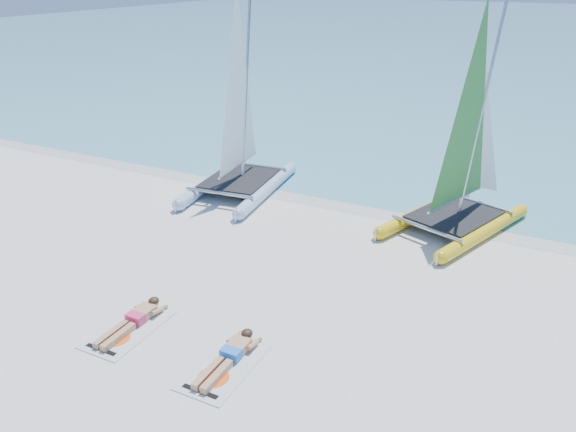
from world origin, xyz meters
The scene contains 9 objects.
ground centered at (0.00, 0.00, 0.00)m, with size 140.00×140.00×0.00m, color white.
sea centered at (0.00, 63.00, 0.01)m, with size 140.00×115.00×0.01m, color #7CCBD0.
wet_sand_strip centered at (0.00, 5.50, 0.00)m, with size 140.00×1.40×0.01m, color silver.
catamaran_blue centered at (-4.29, 5.05, 1.97)m, with size 2.83×5.07×6.61m.
catamaran_yellow centered at (2.60, 5.60, 1.99)m, with size 3.65×5.11×6.32m.
towel_a centered at (-2.31, -2.56, 0.01)m, with size 1.00×1.85×0.02m, color silver.
sunbather_a centered at (-2.31, -2.37, 0.12)m, with size 0.37×1.73×0.26m.
towel_b centered at (0.01, -2.67, 0.01)m, with size 1.00×1.85×0.02m, color silver.
sunbather_b centered at (0.01, -2.48, 0.12)m, with size 0.37×1.73×0.26m.
Camera 1 is at (4.68, -9.40, 6.57)m, focal length 35.00 mm.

